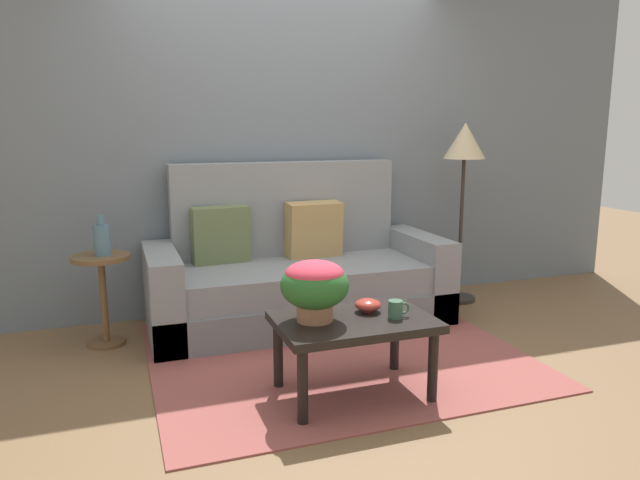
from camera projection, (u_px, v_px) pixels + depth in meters
The scene contains 11 objects.
ground_plane at pixel (340, 359), 3.67m from camera, with size 14.00×14.00×0.00m, color brown.
wall_back at pixel (282, 136), 4.60m from camera, with size 6.40×0.12×2.71m, color slate.
area_rug at pixel (335, 353), 3.75m from camera, with size 2.28×1.96×0.01m, color #994C47.
couch at pixel (296, 276), 4.35m from camera, with size 2.15×0.88×1.16m.
coffee_table at pixel (354, 329), 3.12m from camera, with size 0.83×0.56×0.44m.
side_table at pixel (103, 283), 3.85m from camera, with size 0.37×0.37×0.61m.
floor_lamp at pixel (464, 155), 4.69m from camera, with size 0.33×0.33×1.46m.
potted_plant at pixel (315, 284), 3.03m from camera, with size 0.36×0.36×0.32m.
coffee_mug at pixel (396, 309), 3.10m from camera, with size 0.12×0.08×0.09m.
snack_bowl at pixel (367, 305), 3.20m from camera, with size 0.15×0.15×0.07m.
table_vase at pixel (102, 239), 3.79m from camera, with size 0.10×0.10×0.26m.
Camera 1 is at (-1.27, -3.22, 1.44)m, focal length 33.00 mm.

